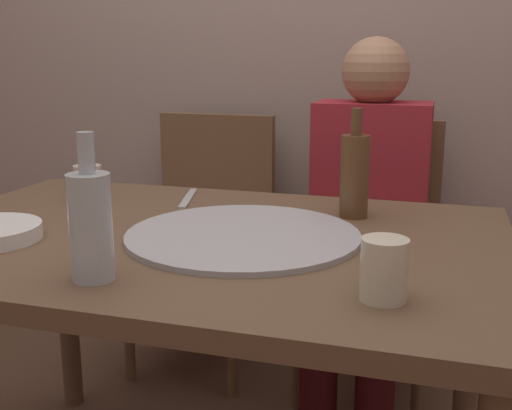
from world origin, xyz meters
TOP-DOWN VIEW (x-y plane):
  - back_wall at (0.00, 1.14)m, footprint 6.00×0.10m
  - dining_table at (0.00, 0.00)m, footprint 1.33×0.89m
  - pizza_tray at (0.11, -0.00)m, footprint 0.50×0.50m
  - wine_bottle at (-0.06, -0.31)m, footprint 0.07×0.07m
  - beer_bottle at (0.31, 0.25)m, footprint 0.07×0.07m
  - tumbler_near at (-0.40, 0.22)m, footprint 0.07×0.07m
  - tumbler_far at (0.43, -0.26)m, footprint 0.08×0.08m
  - table_knife at (-0.14, 0.30)m, footprint 0.07×0.22m
  - chair_left at (-0.31, 0.85)m, footprint 0.44×0.44m
  - chair_right at (0.29, 0.85)m, footprint 0.44×0.44m
  - guest_in_sweater at (0.29, 0.69)m, footprint 0.36×0.56m

SIDE VIEW (x-z plane):
  - chair_left at x=-0.31m, z-range 0.06..0.96m
  - chair_right at x=0.29m, z-range 0.06..0.96m
  - guest_in_sweater at x=0.29m, z-range 0.06..1.23m
  - dining_table at x=0.00m, z-range 0.28..1.02m
  - table_knife at x=-0.14m, z-range 0.74..0.74m
  - pizza_tray at x=0.11m, z-range 0.74..0.75m
  - tumbler_near at x=-0.40m, z-range 0.74..0.83m
  - tumbler_far at x=0.43m, z-range 0.74..0.84m
  - wine_bottle at x=-0.06m, z-range 0.71..0.96m
  - beer_bottle at x=0.31m, z-range 0.71..0.97m
  - back_wall at x=0.00m, z-range 0.00..2.60m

